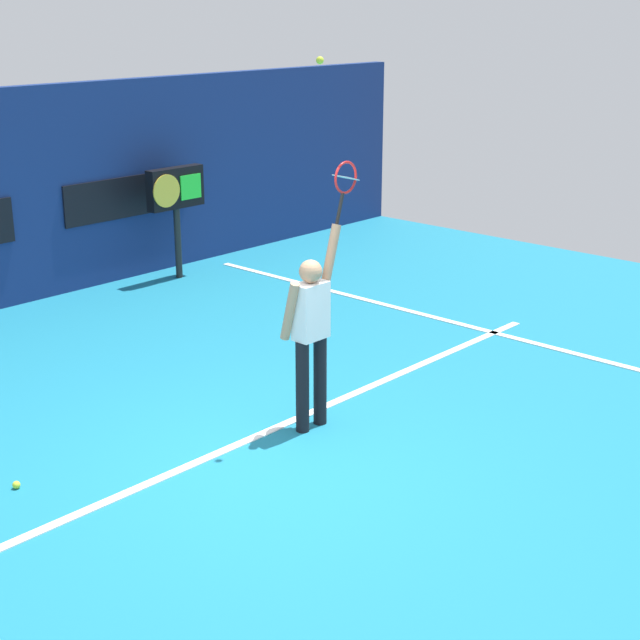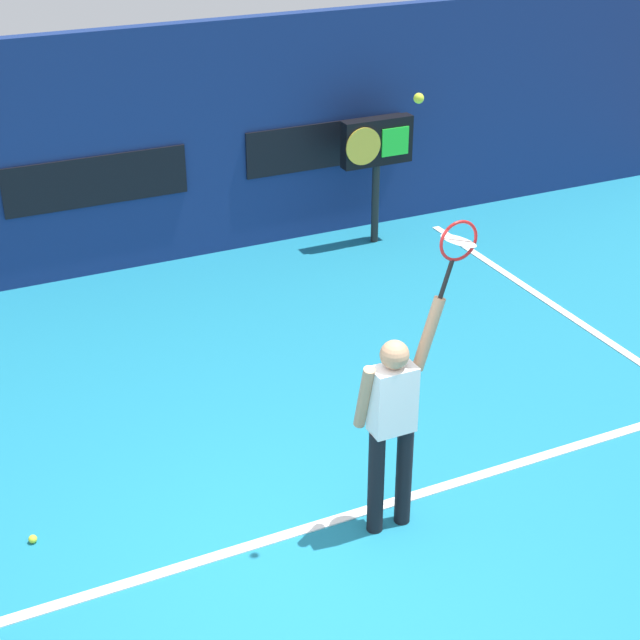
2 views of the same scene
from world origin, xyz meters
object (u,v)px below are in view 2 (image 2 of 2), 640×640
(tennis_racket, at_px, (457,245))
(tennis_ball, at_px, (419,98))
(tennis_player, at_px, (392,419))
(spare_ball, at_px, (33,539))
(scoreboard_clock, at_px, (377,147))

(tennis_racket, height_order, tennis_ball, tennis_ball)
(tennis_player, distance_m, spare_ball, 2.98)
(tennis_player, relative_size, scoreboard_clock, 1.19)
(tennis_ball, height_order, scoreboard_clock, tennis_ball)
(tennis_player, xyz_separation_m, tennis_racket, (0.47, -0.00, 1.35))
(tennis_player, height_order, scoreboard_clock, tennis_player)
(tennis_racket, distance_m, spare_ball, 4.01)
(spare_ball, bearing_deg, tennis_ball, -21.35)
(tennis_racket, xyz_separation_m, tennis_ball, (-0.41, -0.05, 1.12))
(scoreboard_clock, bearing_deg, tennis_player, -116.88)
(tennis_racket, relative_size, tennis_ball, 9.22)
(tennis_ball, bearing_deg, scoreboard_clock, 63.94)
(tennis_racket, distance_m, scoreboard_clock, 5.71)
(scoreboard_clock, height_order, spare_ball, scoreboard_clock)
(tennis_player, xyz_separation_m, tennis_ball, (0.06, -0.06, 2.47))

